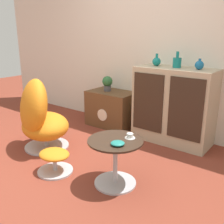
{
  "coord_description": "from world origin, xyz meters",
  "views": [
    {
      "loc": [
        1.99,
        -1.71,
        1.46
      ],
      "look_at": [
        0.2,
        0.62,
        0.55
      ],
      "focal_mm": 42.0,
      "sensor_mm": 36.0,
      "label": 1
    }
  ],
  "objects_px": {
    "teacup": "(130,136)",
    "sideboard": "(174,106)",
    "ottoman": "(55,158)",
    "vase_inner_left": "(177,62)",
    "tv_console": "(112,109)",
    "potted_plant": "(107,83)",
    "coffee_table": "(115,158)",
    "vase_leftmost": "(157,61)",
    "vase_inner_right": "(199,65)",
    "bowl": "(118,143)",
    "egg_chair": "(40,117)"
  },
  "relations": [
    {
      "from": "vase_inner_left",
      "to": "teacup",
      "type": "bearing_deg",
      "value": -84.95
    },
    {
      "from": "sideboard",
      "to": "egg_chair",
      "type": "xyz_separation_m",
      "value": [
        -1.24,
        -1.24,
        -0.08
      ]
    },
    {
      "from": "tv_console",
      "to": "bowl",
      "type": "bearing_deg",
      "value": -50.81
    },
    {
      "from": "egg_chair",
      "to": "potted_plant",
      "type": "relative_size",
      "value": 4.02
    },
    {
      "from": "tv_console",
      "to": "teacup",
      "type": "bearing_deg",
      "value": -46.47
    },
    {
      "from": "sideboard",
      "to": "coffee_table",
      "type": "xyz_separation_m",
      "value": [
        0.02,
        -1.33,
        -0.23
      ]
    },
    {
      "from": "teacup",
      "to": "bowl",
      "type": "relative_size",
      "value": 0.79
    },
    {
      "from": "egg_chair",
      "to": "vase_leftmost",
      "type": "xyz_separation_m",
      "value": [
        0.95,
        1.25,
        0.65
      ]
    },
    {
      "from": "vase_inner_right",
      "to": "teacup",
      "type": "height_order",
      "value": "vase_inner_right"
    },
    {
      "from": "sideboard",
      "to": "vase_inner_left",
      "type": "height_order",
      "value": "vase_inner_left"
    },
    {
      "from": "egg_chair",
      "to": "vase_leftmost",
      "type": "height_order",
      "value": "vase_leftmost"
    },
    {
      "from": "ottoman",
      "to": "coffee_table",
      "type": "bearing_deg",
      "value": 17.94
    },
    {
      "from": "vase_inner_right",
      "to": "potted_plant",
      "type": "distance_m",
      "value": 1.47
    },
    {
      "from": "vase_inner_left",
      "to": "vase_inner_right",
      "type": "bearing_deg",
      "value": 0.0
    },
    {
      "from": "vase_inner_left",
      "to": "egg_chair",
      "type": "bearing_deg",
      "value": -134.91
    },
    {
      "from": "sideboard",
      "to": "ottoman",
      "type": "height_order",
      "value": "sideboard"
    },
    {
      "from": "vase_leftmost",
      "to": "bowl",
      "type": "relative_size",
      "value": 1.27
    },
    {
      "from": "potted_plant",
      "to": "coffee_table",
      "type": "bearing_deg",
      "value": -49.11
    },
    {
      "from": "sideboard",
      "to": "vase_inner_right",
      "type": "height_order",
      "value": "vase_inner_right"
    },
    {
      "from": "egg_chair",
      "to": "coffee_table",
      "type": "height_order",
      "value": "egg_chair"
    },
    {
      "from": "ottoman",
      "to": "coffee_table",
      "type": "xyz_separation_m",
      "value": [
        0.65,
        0.21,
        0.12
      ]
    },
    {
      "from": "vase_inner_right",
      "to": "coffee_table",
      "type": "bearing_deg",
      "value": -101.39
    },
    {
      "from": "sideboard",
      "to": "coffee_table",
      "type": "relative_size",
      "value": 1.93
    },
    {
      "from": "vase_leftmost",
      "to": "vase_inner_left",
      "type": "xyz_separation_m",
      "value": [
        0.29,
        0.0,
        0.01
      ]
    },
    {
      "from": "egg_chair",
      "to": "potted_plant",
      "type": "bearing_deg",
      "value": 85.0
    },
    {
      "from": "tv_console",
      "to": "potted_plant",
      "type": "height_order",
      "value": "potted_plant"
    },
    {
      "from": "teacup",
      "to": "sideboard",
      "type": "bearing_deg",
      "value": 95.23
    },
    {
      "from": "sideboard",
      "to": "ottoman",
      "type": "xyz_separation_m",
      "value": [
        -0.63,
        -1.54,
        -0.35
      ]
    },
    {
      "from": "coffee_table",
      "to": "vase_inner_right",
      "type": "bearing_deg",
      "value": 78.61
    },
    {
      "from": "egg_chair",
      "to": "teacup",
      "type": "height_order",
      "value": "egg_chair"
    },
    {
      "from": "ottoman",
      "to": "vase_inner_left",
      "type": "bearing_deg",
      "value": 67.73
    },
    {
      "from": "tv_console",
      "to": "coffee_table",
      "type": "height_order",
      "value": "tv_console"
    },
    {
      "from": "vase_leftmost",
      "to": "potted_plant",
      "type": "bearing_deg",
      "value": -179.76
    },
    {
      "from": "sideboard",
      "to": "vase_inner_right",
      "type": "relative_size",
      "value": 7.83
    },
    {
      "from": "vase_leftmost",
      "to": "potted_plant",
      "type": "distance_m",
      "value": 0.93
    },
    {
      "from": "egg_chair",
      "to": "coffee_table",
      "type": "xyz_separation_m",
      "value": [
        1.26,
        -0.09,
        -0.15
      ]
    },
    {
      "from": "vase_inner_left",
      "to": "teacup",
      "type": "distance_m",
      "value": 1.36
    },
    {
      "from": "tv_console",
      "to": "vase_leftmost",
      "type": "relative_size",
      "value": 4.62
    },
    {
      "from": "vase_inner_left",
      "to": "vase_leftmost",
      "type": "bearing_deg",
      "value": 180.0
    },
    {
      "from": "sideboard",
      "to": "vase_leftmost",
      "type": "bearing_deg",
      "value": 179.23
    },
    {
      "from": "tv_console",
      "to": "teacup",
      "type": "relative_size",
      "value": 7.42
    },
    {
      "from": "potted_plant",
      "to": "bowl",
      "type": "bearing_deg",
      "value": -48.74
    },
    {
      "from": "coffee_table",
      "to": "vase_inner_right",
      "type": "height_order",
      "value": "vase_inner_right"
    },
    {
      "from": "ottoman",
      "to": "vase_leftmost",
      "type": "bearing_deg",
      "value": 77.54
    },
    {
      "from": "sideboard",
      "to": "vase_inner_left",
      "type": "bearing_deg",
      "value": 48.83
    },
    {
      "from": "teacup",
      "to": "ottoman",
      "type": "bearing_deg",
      "value": -156.0
    },
    {
      "from": "sideboard",
      "to": "teacup",
      "type": "xyz_separation_m",
      "value": [
        0.11,
        -1.21,
        -0.01
      ]
    },
    {
      "from": "coffee_table",
      "to": "tv_console",
      "type": "bearing_deg",
      "value": 128.66
    },
    {
      "from": "vase_leftmost",
      "to": "vase_inner_right",
      "type": "xyz_separation_m",
      "value": [
        0.58,
        0.0,
        -0.0
      ]
    },
    {
      "from": "bowl",
      "to": "egg_chair",
      "type": "bearing_deg",
      "value": 172.73
    }
  ]
}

